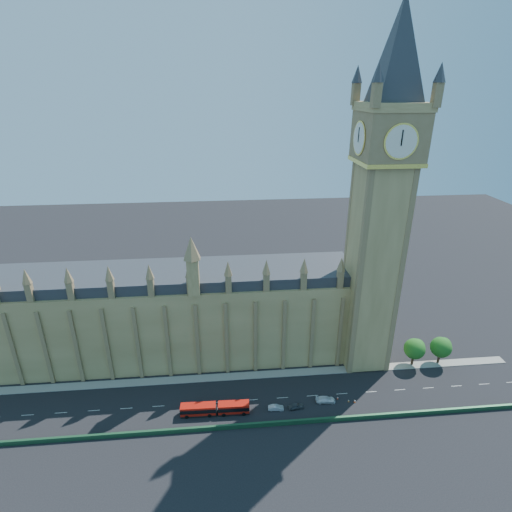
{
  "coord_description": "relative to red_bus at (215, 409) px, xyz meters",
  "views": [
    {
      "loc": [
        -2.55,
        -80.8,
        75.04
      ],
      "look_at": [
        5.99,
        10.0,
        36.45
      ],
      "focal_mm": 28.0,
      "sensor_mm": 36.0,
      "label": 1
    }
  ],
  "objects": [
    {
      "name": "ground",
      "position": [
        5.55,
        3.79,
        -1.52
      ],
      "size": [
        400.0,
        400.0,
        0.0
      ],
      "primitive_type": "plane",
      "color": "black",
      "rests_on": "ground"
    },
    {
      "name": "palace_westminster",
      "position": [
        -19.45,
        25.79,
        12.34
      ],
      "size": [
        120.0,
        20.0,
        28.0
      ],
      "color": "olive",
      "rests_on": "ground"
    },
    {
      "name": "elizabeth_tower",
      "position": [
        43.55,
        17.78,
        53.03
      ],
      "size": [
        20.59,
        20.59,
        105.0
      ],
      "color": "olive",
      "rests_on": "ground"
    },
    {
      "name": "bridge_parapet",
      "position": [
        5.55,
        -5.21,
        -0.92
      ],
      "size": [
        160.0,
        0.6,
        1.2
      ],
      "primitive_type": "cube",
      "color": "#1E4C2D",
      "rests_on": "ground"
    },
    {
      "name": "kerb_north",
      "position": [
        5.55,
        13.29,
        -1.44
      ],
      "size": [
        160.0,
        3.0,
        0.16
      ],
      "primitive_type": "cube",
      "color": "gray",
      "rests_on": "ground"
    },
    {
      "name": "tree_east_near",
      "position": [
        57.77,
        13.87,
        4.12
      ],
      "size": [
        6.0,
        6.0,
        8.5
      ],
      "color": "#382619",
      "rests_on": "ground"
    },
    {
      "name": "tree_east_far",
      "position": [
        65.77,
        13.87,
        4.12
      ],
      "size": [
        6.0,
        6.0,
        8.5
      ],
      "color": "#382619",
      "rests_on": "ground"
    },
    {
      "name": "red_bus",
      "position": [
        0.0,
        0.0,
        0.0
      ],
      "size": [
        17.08,
        3.05,
        2.89
      ],
      "rotation": [
        0.0,
        0.0,
        -0.02
      ],
      "color": "red",
      "rests_on": "ground"
    },
    {
      "name": "car_grey",
      "position": [
        20.38,
        -0.18,
        -0.87
      ],
      "size": [
        4.03,
        2.01,
        1.32
      ],
      "primitive_type": "imported",
      "rotation": [
        0.0,
        0.0,
        1.69
      ],
      "color": "#45494E",
      "rests_on": "ground"
    },
    {
      "name": "car_silver",
      "position": [
        15.28,
        -0.2,
        -0.88
      ],
      "size": [
        4.01,
        1.67,
        1.29
      ],
      "primitive_type": "imported",
      "rotation": [
        0.0,
        0.0,
        1.49
      ],
      "color": "#B4B6BD",
      "rests_on": "ground"
    },
    {
      "name": "car_white",
      "position": [
        28.43,
        1.32,
        -0.79
      ],
      "size": [
        5.22,
        2.51,
        1.47
      ],
      "primitive_type": "imported",
      "rotation": [
        0.0,
        0.0,
        1.48
      ],
      "color": "silver",
      "rests_on": "ground"
    },
    {
      "name": "cone_a",
      "position": [
        35.93,
        0.44,
        -1.13
      ],
      "size": [
        0.62,
        0.62,
        0.8
      ],
      "rotation": [
        0.0,
        0.0,
        0.27
      ],
      "color": "black",
      "rests_on": "ground"
    },
    {
      "name": "cone_b",
      "position": [
        27.6,
        0.96,
        -1.13
      ],
      "size": [
        0.5,
        0.5,
        0.79
      ],
      "rotation": [
        0.0,
        0.0,
        -0.0
      ],
      "color": "black",
      "rests_on": "ground"
    },
    {
      "name": "cone_c",
      "position": [
        34.4,
        0.74,
        -1.22
      ],
      "size": [
        0.46,
        0.46,
        0.62
      ],
      "rotation": [
        0.0,
        0.0,
        0.21
      ],
      "color": "black",
      "rests_on": "ground"
    },
    {
      "name": "cone_d",
      "position": [
        31.87,
        1.99,
        -1.2
      ],
      "size": [
        0.47,
        0.47,
        0.66
      ],
      "rotation": [
        0.0,
        0.0,
        -0.13
      ],
      "color": "black",
      "rests_on": "ground"
    }
  ]
}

